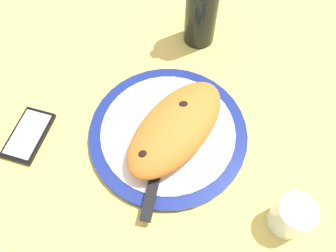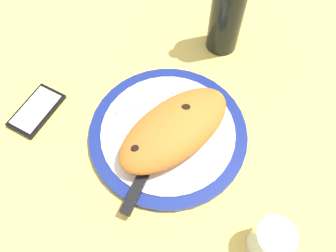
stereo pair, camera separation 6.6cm
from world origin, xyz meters
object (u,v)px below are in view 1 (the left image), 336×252
at_px(calzone, 176,127).
at_px(knife, 154,181).
at_px(fork, 136,107).
at_px(water_glass, 290,217).
at_px(plate, 168,133).
at_px(smartphone, 28,135).
at_px(wine_bottle, 203,0).

distance_m(calzone, knife, 0.11).
bearing_deg(fork, knife, 64.02).
bearing_deg(calzone, knife, 27.76).
xyz_separation_m(fork, water_glass, (-0.06, 0.36, 0.02)).
relative_size(plate, knife, 1.77).
xyz_separation_m(knife, smartphone, (0.13, -0.25, -0.02)).
bearing_deg(wine_bottle, calzone, 37.78).
relative_size(calzone, knife, 1.50).
relative_size(smartphone, water_glass, 1.67).
bearing_deg(wine_bottle, smartphone, -3.09).
xyz_separation_m(knife, water_glass, (-0.14, 0.21, 0.01)).
relative_size(water_glass, wine_bottle, 0.29).
distance_m(calzone, water_glass, 0.26).
relative_size(plate, calzone, 1.18).
distance_m(plate, smartphone, 0.29).
height_order(fork, knife, knife).
distance_m(calzone, wine_bottle, 0.29).
height_order(plate, water_glass, water_glass).
bearing_deg(knife, fork, -115.98).
bearing_deg(calzone, fork, -78.78).
height_order(calzone, fork, calzone).
xyz_separation_m(water_glass, wine_bottle, (-0.18, -0.43, 0.08)).
relative_size(fork, wine_bottle, 0.54).
distance_m(plate, wine_bottle, 0.30).
height_order(plate, knife, knife).
bearing_deg(plate, smartphone, -39.20).
distance_m(fork, water_glass, 0.36).
relative_size(knife, wine_bottle, 0.64).
height_order(smartphone, wine_bottle, wine_bottle).
height_order(plate, calzone, calzone).
relative_size(plate, wine_bottle, 1.13).
xyz_separation_m(plate, smartphone, (0.22, -0.18, -0.00)).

